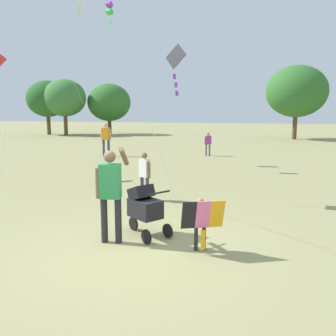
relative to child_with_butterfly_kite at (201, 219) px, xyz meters
The scene contains 10 objects.
ground_plane 1.33m from the child_with_butterfly_kite, 166.85° to the right, with size 120.00×120.00×0.00m, color #938E5B.
treeline_distant 27.29m from the child_with_butterfly_kite, 105.25° to the left, with size 36.42×6.03×6.04m.
child_with_butterfly_kite is the anchor object (origin of this frame).
person_adult_flyer 1.76m from the child_with_butterfly_kite, behind, with size 0.57×0.59×1.83m.
stroller 1.32m from the child_with_butterfly_kite, 156.33° to the left, with size 1.05×0.90×1.03m.
kite_adult_black 4.80m from the child_with_butterfly_kite, 110.73° to the left, with size 0.67×3.66×4.23m.
kite_orange_delta 11.58m from the child_with_butterfly_kite, 121.92° to the left, with size 1.56×3.48×6.85m.
person_red_shirt 3.87m from the child_with_butterfly_kite, 122.78° to the left, with size 0.39×0.28×1.32m.
person_sitting_far 13.37m from the child_with_butterfly_kite, 97.60° to the left, with size 0.36×0.29×1.27m.
person_couple_left 13.78m from the child_with_butterfly_kite, 120.78° to the left, with size 0.57×0.29×1.77m.
Camera 1 is at (2.11, -5.80, 2.49)m, focal length 38.74 mm.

